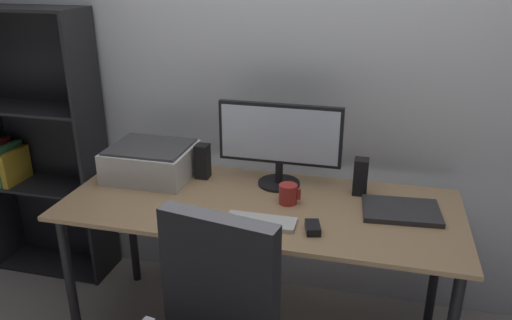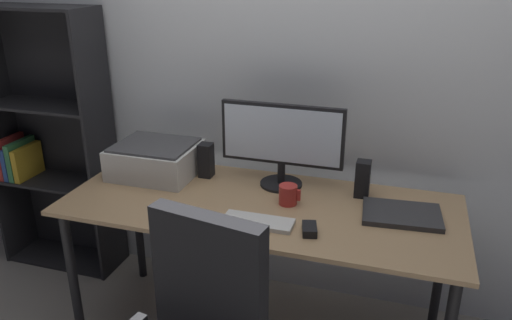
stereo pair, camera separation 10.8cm
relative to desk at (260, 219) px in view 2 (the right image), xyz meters
The scene contains 11 objects.
back_wall 0.83m from the desk, 90.00° to the left, with size 6.40×0.10×2.60m, color silver.
desk is the anchor object (origin of this frame).
monitor 0.38m from the desk, 79.27° to the left, with size 0.58×0.20×0.40m.
keyboard 0.21m from the desk, 75.41° to the right, with size 0.29×0.11×0.02m, color silver.
mouse 0.34m from the desk, 36.05° to the right, with size 0.06×0.10×0.03m, color black.
coffee_mug 0.17m from the desk, 14.07° to the left, with size 0.10×0.08×0.09m.
laptop 0.61m from the desk, ahead, with size 0.32×0.23×0.02m, color #2D2D30.
speaker_left 0.43m from the desk, 148.73° to the left, with size 0.06×0.07×0.17m, color black.
speaker_right 0.50m from the desk, 26.11° to the left, with size 0.06×0.07×0.17m, color black.
printer 0.63m from the desk, 165.16° to the left, with size 0.40×0.34×0.16m.
bookshelf 1.42m from the desk, 165.64° to the left, with size 0.69×0.28×1.52m.
Camera 2 is at (0.58, -1.91, 1.74)m, focal length 35.32 mm.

